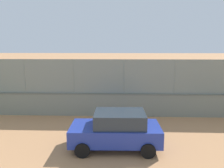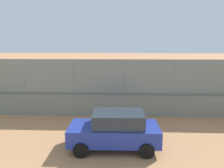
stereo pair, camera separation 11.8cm
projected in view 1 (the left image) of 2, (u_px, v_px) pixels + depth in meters
ground_plane at (88, 86)px, 25.02m from camera, size 260.00×260.00×0.00m
perimeter_wall at (99, 104)px, 14.15m from camera, size 29.44×0.60×1.50m
fence_panel_on_wall at (99, 76)px, 13.84m from camera, size 28.92×0.34×2.19m
player_crossing_court at (126, 88)px, 18.82m from camera, size 0.87×0.97×1.59m
player_near_wall_returning at (109, 79)px, 24.09m from camera, size 0.74×1.18×1.61m
sports_ball at (124, 102)px, 17.38m from camera, size 0.15×0.15×0.15m
parked_car_blue at (116, 130)px, 9.59m from camera, size 3.98×2.11×1.65m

